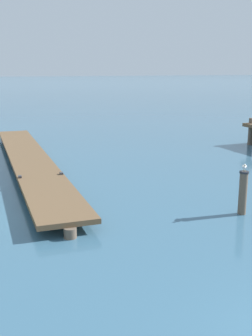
{
  "coord_description": "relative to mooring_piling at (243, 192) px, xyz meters",
  "views": [
    {
      "loc": [
        -5.58,
        -4.25,
        4.61
      ],
      "look_at": [
        -1.72,
        8.59,
        1.4
      ],
      "focal_mm": 45.55,
      "sensor_mm": 36.0,
      "label": 1
    }
  ],
  "objects": [
    {
      "name": "perched_seagull",
      "position": [
        0.0,
        0.0,
        0.82
      ],
      "size": [
        0.27,
        0.34,
        0.27
      ],
      "color": "gold",
      "rests_on": "mooring_piling"
    },
    {
      "name": "floating_dock",
      "position": [
        -5.98,
        8.55,
        -0.38
      ],
      "size": [
        2.6,
        18.17,
        0.53
      ],
      "color": "brown",
      "rests_on": "ground"
    },
    {
      "name": "mooring_piling",
      "position": [
        0.0,
        0.0,
        0.0
      ],
      "size": [
        0.3,
        0.3,
        1.41
      ],
      "color": "brown",
      "rests_on": "ground"
    }
  ]
}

